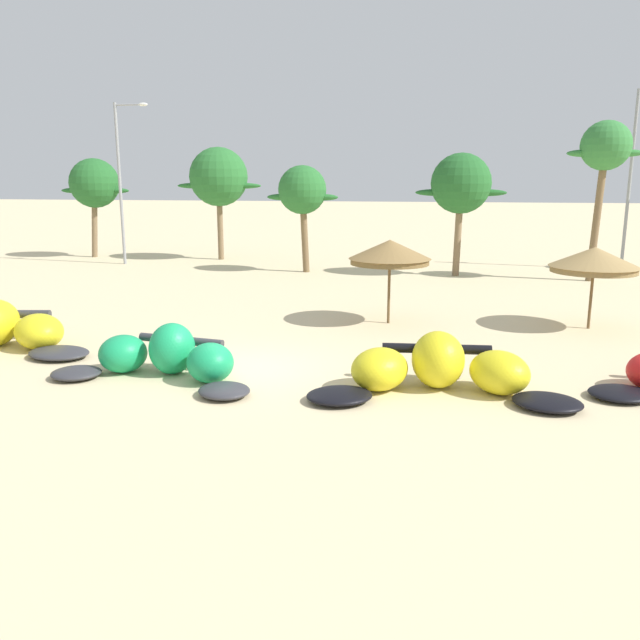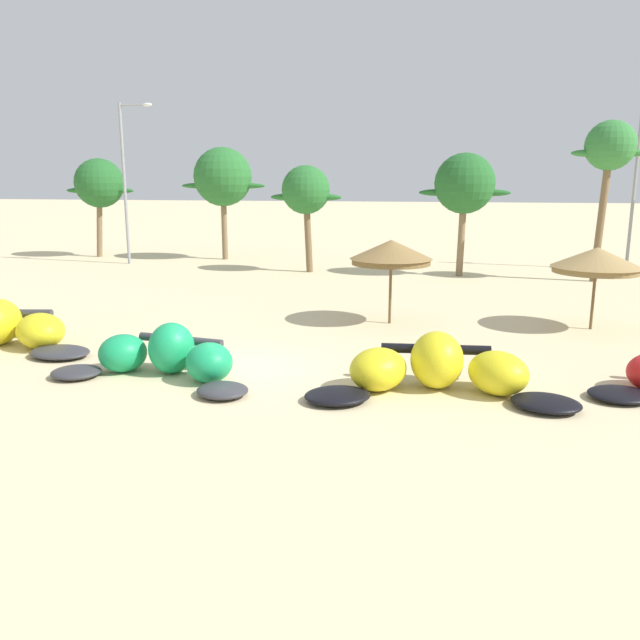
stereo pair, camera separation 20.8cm
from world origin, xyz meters
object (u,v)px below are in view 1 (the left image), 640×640
lamppost_west_center (634,171)px  palm_center_right (605,150)px  kite_left_of_center (439,370)px  palm_left (219,178)px  beach_umbrella_middle (594,260)px  kite_left (166,357)px  palm_center_left (461,185)px  palm_left_of_gap (302,191)px  beach_umbrella_near_van (390,252)px  lamppost_west (122,175)px  palm_leftmost (94,184)px

lamppost_west_center → palm_center_right: bearing=-119.5°
kite_left_of_center → palm_left: (-13.76, 24.36, 4.62)m
beach_umbrella_middle → kite_left_of_center: bearing=-123.5°
kite_left → palm_center_left: bearing=67.7°
palm_left → palm_left_of_gap: palm_left is taller
beach_umbrella_middle → lamppost_west_center: lamppost_west_center is taller
beach_umbrella_middle → palm_center_right: size_ratio=0.38×
palm_left_of_gap → lamppost_west_center: 18.49m
palm_left → lamppost_west_center: lamppost_west_center is taller
palm_left_of_gap → beach_umbrella_middle: bearing=-43.4°
beach_umbrella_near_van → palm_left: size_ratio=0.43×
kite_left_of_center → palm_left_of_gap: 21.42m
beach_umbrella_near_van → lamppost_west: lamppost_west is taller
palm_left → beach_umbrella_near_van: bearing=-54.6°
beach_umbrella_middle → beach_umbrella_near_van: bearing=-177.0°
kite_left → beach_umbrella_near_van: 9.40m
palm_left → palm_left_of_gap: (6.33, -4.64, -0.74)m
palm_left_of_gap → kite_left: bearing=-88.9°
lamppost_west → beach_umbrella_middle: bearing=-29.3°
palm_left → palm_center_left: (14.79, -4.64, -0.36)m
beach_umbrella_middle → lamppost_west: lamppost_west is taller
kite_left → beach_umbrella_middle: (12.24, 7.86, 1.89)m
lamppost_west → palm_center_right: bearing=-4.5°
palm_left → lamppost_west_center: 24.33m
kite_left_of_center → palm_center_left: bearing=87.0°
palm_left → palm_leftmost: bearing=-178.5°
kite_left → beach_umbrella_near_van: size_ratio=1.95×
lamppost_west → lamppost_west_center: bearing=5.3°
palm_center_left → palm_center_right: size_ratio=0.81×
palm_left → lamppost_west: (-4.90, -3.16, 0.13)m
palm_left → beach_umbrella_middle: bearing=-41.1°
palm_leftmost → palm_center_right: 30.45m
kite_left → lamppost_west: size_ratio=0.62×
beach_umbrella_near_van → lamppost_west_center: bearing=53.1°
kite_left → palm_leftmost: size_ratio=0.92×
kite_left → palm_left: 25.73m
palm_center_right → beach_umbrella_middle: bearing=-103.3°
kite_left → beach_umbrella_near_van: (5.30, 7.49, 2.05)m
beach_umbrella_near_van → lamppost_west: bearing=140.9°
kite_left_of_center → palm_leftmost: 33.02m
kite_left_of_center → palm_leftmost: bearing=132.5°
palm_left_of_gap → palm_left: bearing=143.8°
beach_umbrella_near_van → palm_center_left: 12.78m
kite_left_of_center → palm_left_of_gap: palm_left_of_gap is taller
beach_umbrella_near_van → palm_left_of_gap: bearing=114.8°
kite_left_of_center → palm_leftmost: palm_leftmost is taller
lamppost_west → lamppost_west_center: 29.35m
kite_left → beach_umbrella_near_van: bearing=54.7°
beach_umbrella_middle → palm_center_left: size_ratio=0.47×
palm_center_left → beach_umbrella_middle: bearing=-70.8°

